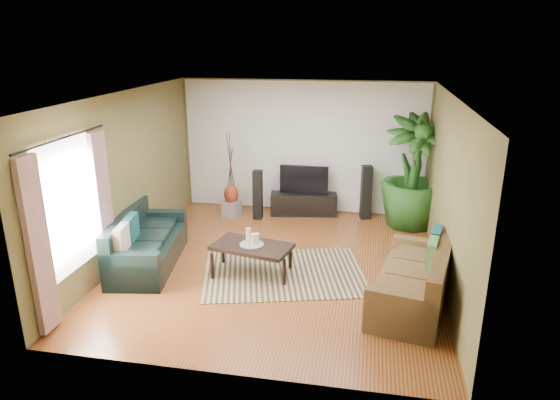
% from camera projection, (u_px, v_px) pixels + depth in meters
% --- Properties ---
extents(floor, '(5.50, 5.50, 0.00)m').
position_uv_depth(floor, '(278.00, 266.00, 8.01)').
color(floor, brown).
rests_on(floor, ground).
extents(ceiling, '(5.50, 5.50, 0.00)m').
position_uv_depth(ceiling, '(277.00, 95.00, 7.17)').
color(ceiling, white).
rests_on(ceiling, ground).
extents(wall_back, '(5.00, 0.00, 5.00)m').
position_uv_depth(wall_back, '(303.00, 147.00, 10.16)').
color(wall_back, brown).
rests_on(wall_back, ground).
extents(wall_front, '(5.00, 0.00, 5.00)m').
position_uv_depth(wall_front, '(226.00, 262.00, 5.02)').
color(wall_front, brown).
rests_on(wall_front, ground).
extents(wall_left, '(0.00, 5.50, 5.50)m').
position_uv_depth(wall_left, '(125.00, 177.00, 8.02)').
color(wall_left, brown).
rests_on(wall_left, ground).
extents(wall_right, '(0.00, 5.50, 5.50)m').
position_uv_depth(wall_right, '(448.00, 195.00, 7.15)').
color(wall_right, brown).
rests_on(wall_right, ground).
extents(backwall_panel, '(4.90, 0.00, 4.90)m').
position_uv_depth(backwall_panel, '(303.00, 148.00, 10.15)').
color(backwall_panel, white).
rests_on(backwall_panel, ground).
extents(window_pane, '(0.00, 1.80, 1.80)m').
position_uv_depth(window_pane, '(68.00, 206.00, 6.51)').
color(window_pane, white).
rests_on(window_pane, ground).
extents(curtain_near, '(0.08, 0.35, 2.20)m').
position_uv_depth(curtain_near, '(38.00, 247.00, 5.88)').
color(curtain_near, gray).
rests_on(curtain_near, ground).
extents(curtain_far, '(0.08, 0.35, 2.20)m').
position_uv_depth(curtain_far, '(104.00, 206.00, 7.28)').
color(curtain_far, gray).
rests_on(curtain_far, ground).
extents(curtain_rod, '(0.03, 1.90, 0.03)m').
position_uv_depth(curtain_rod, '(62.00, 138.00, 6.22)').
color(curtain_rod, black).
rests_on(curtain_rod, ground).
extents(sofa_left, '(1.14, 2.07, 0.85)m').
position_uv_depth(sofa_left, '(148.00, 240.00, 7.94)').
color(sofa_left, black).
rests_on(sofa_left, floor).
extents(sofa_right, '(1.29, 2.10, 0.85)m').
position_uv_depth(sofa_right, '(413.00, 275.00, 6.77)').
color(sofa_right, brown).
rests_on(sofa_right, floor).
extents(area_rug, '(2.82, 2.30, 0.01)m').
position_uv_depth(area_rug, '(284.00, 273.00, 7.76)').
color(area_rug, tan).
rests_on(area_rug, floor).
extents(coffee_table, '(1.30, 0.89, 0.48)m').
position_uv_depth(coffee_table, '(252.00, 259.00, 7.68)').
color(coffee_table, black).
rests_on(coffee_table, floor).
extents(candle_tray, '(0.37, 0.37, 0.02)m').
position_uv_depth(candle_tray, '(252.00, 244.00, 7.60)').
color(candle_tray, gray).
rests_on(candle_tray, coffee_table).
extents(candle_tall, '(0.08, 0.08, 0.24)m').
position_uv_depth(candle_tall, '(248.00, 236.00, 7.60)').
color(candle_tall, beige).
rests_on(candle_tall, candle_tray).
extents(candle_mid, '(0.08, 0.08, 0.18)m').
position_uv_depth(candle_mid, '(254.00, 239.00, 7.52)').
color(candle_mid, white).
rests_on(candle_mid, candle_tray).
extents(candle_short, '(0.08, 0.08, 0.15)m').
position_uv_depth(candle_short, '(257.00, 238.00, 7.62)').
color(candle_short, '#F6E8CF').
rests_on(candle_short, candle_tray).
extents(tv_stand, '(1.39, 0.60, 0.45)m').
position_uv_depth(tv_stand, '(304.00, 204.00, 10.26)').
color(tv_stand, black).
rests_on(tv_stand, floor).
extents(television, '(0.99, 0.05, 0.58)m').
position_uv_depth(television, '(304.00, 180.00, 10.10)').
color(television, black).
rests_on(television, tv_stand).
extents(speaker_left, '(0.19, 0.21, 0.99)m').
position_uv_depth(speaker_left, '(258.00, 195.00, 9.95)').
color(speaker_left, black).
rests_on(speaker_left, floor).
extents(speaker_right, '(0.24, 0.25, 1.09)m').
position_uv_depth(speaker_right, '(366.00, 192.00, 9.95)').
color(speaker_right, black).
rests_on(speaker_right, floor).
extents(potted_plant, '(1.41, 1.41, 2.15)m').
position_uv_depth(potted_plant, '(414.00, 172.00, 9.39)').
color(potted_plant, '#1D4A18').
rests_on(potted_plant, floor).
extents(plant_pot, '(0.40, 0.40, 0.31)m').
position_uv_depth(plant_pot, '(410.00, 218.00, 9.68)').
color(plant_pot, black).
rests_on(plant_pot, floor).
extents(pedestal, '(0.38, 0.38, 0.32)m').
position_uv_depth(pedestal, '(232.00, 209.00, 10.17)').
color(pedestal, gray).
rests_on(pedestal, floor).
extents(vase, '(0.29, 0.29, 0.41)m').
position_uv_depth(vase, '(231.00, 194.00, 10.08)').
color(vase, maroon).
rests_on(vase, pedestal).
extents(side_table, '(0.59, 0.59, 0.50)m').
position_uv_depth(side_table, '(155.00, 233.00, 8.66)').
color(side_table, brown).
rests_on(side_table, floor).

